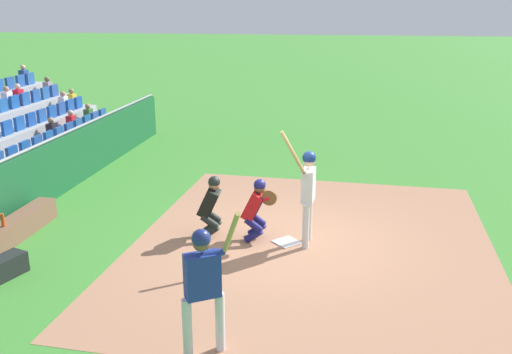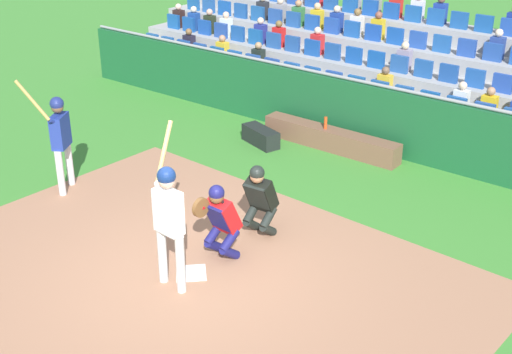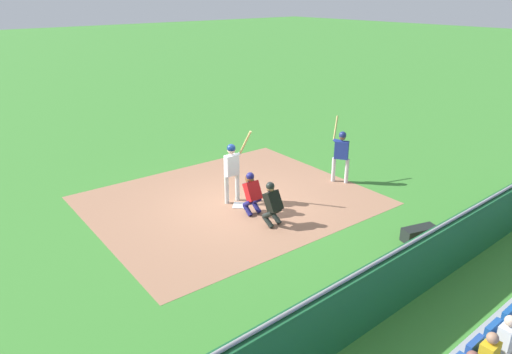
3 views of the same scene
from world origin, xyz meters
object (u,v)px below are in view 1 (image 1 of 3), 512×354
catcher_crouching (257,206)px  home_plate_umpire (211,203)px  batter_at_plate (308,187)px  dugout_bench (6,235)px  home_plate_marker (287,242)px  on_deck_batter (203,278)px  water_bottle_on_bench (3,220)px

catcher_crouching → home_plate_umpire: bearing=-92.3°
batter_at_plate → dugout_bench: (1.02, -5.74, -0.96)m
home_plate_marker → home_plate_umpire: bearing=-93.1°
home_plate_marker → home_plate_umpire: home_plate_umpire is taller
home_plate_umpire → on_deck_batter: (3.86, 0.87, 0.42)m
batter_at_plate → dugout_bench: bearing=-79.9°
dugout_bench → on_deck_batter: (2.75, 4.69, 0.90)m
dugout_bench → home_plate_umpire: bearing=106.2°
water_bottle_on_bench → home_plate_marker: bearing=102.0°
catcher_crouching → home_plate_umpire: home_plate_umpire is taller
catcher_crouching → home_plate_umpire: (-0.04, -0.93, -0.02)m
home_plate_umpire → dugout_bench: 4.00m
home_plate_marker → on_deck_batter: on_deck_batter is taller
home_plate_umpire → home_plate_marker: bearing=86.9°
batter_at_plate → home_plate_umpire: (-0.09, -1.92, -0.48)m
catcher_crouching → on_deck_batter: bearing=-0.8°
home_plate_umpire → dugout_bench: home_plate_umpire is taller
catcher_crouching → dugout_bench: 4.89m
home_plate_umpire → dugout_bench: (1.11, -3.82, -0.48)m
water_bottle_on_bench → on_deck_batter: size_ratio=0.12×
home_plate_marker → catcher_crouching: (-0.05, -0.61, 0.70)m
catcher_crouching → dugout_bench: bearing=-77.3°
catcher_crouching → water_bottle_on_bench: catcher_crouching is taller
dugout_bench → catcher_crouching: bearing=102.7°
water_bottle_on_bench → catcher_crouching: bearing=104.0°
batter_at_plate → on_deck_batter: 3.92m
catcher_crouching → water_bottle_on_bench: (1.17, -4.69, -0.14)m
catcher_crouching → water_bottle_on_bench: 4.84m
home_plate_marker → on_deck_batter: size_ratio=0.20×
home_plate_marker → water_bottle_on_bench: bearing=-78.0°
dugout_bench → water_bottle_on_bench: bearing=26.9°
home_plate_umpire → water_bottle_on_bench: (1.21, -3.77, -0.13)m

